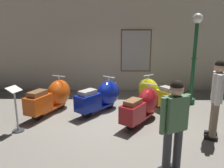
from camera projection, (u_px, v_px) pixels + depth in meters
name	position (u px, v px, depth m)	size (l,w,h in m)	color
ground_plane	(113.00, 122.00, 5.80)	(60.00, 60.00, 0.00)	slate
showroom_back_wall	(114.00, 42.00, 8.53)	(18.00, 0.24, 3.90)	#BCB29E
scooter_0	(53.00, 96.00, 6.42)	(1.11, 1.77, 1.05)	black
scooter_1	(103.00, 96.00, 6.49)	(1.40, 1.60, 1.02)	black
scooter_2	(144.00, 105.00, 5.76)	(1.27, 1.59, 0.98)	black
scooter_3	(154.00, 92.00, 6.96)	(1.27, 1.56, 0.97)	black
lamppost	(195.00, 53.00, 6.84)	(0.31, 0.31, 2.90)	#144728
visitor_0	(174.00, 122.00, 3.47)	(0.51, 0.37, 1.64)	black
visitor_1	(217.00, 94.00, 4.69)	(0.39, 0.57, 1.78)	black
info_stanchion	(17.00, 113.00, 5.15)	(0.31, 0.37, 1.11)	#333338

